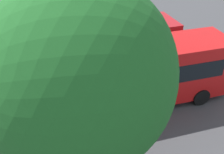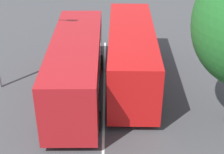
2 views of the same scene
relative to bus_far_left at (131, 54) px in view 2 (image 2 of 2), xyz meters
name	(u,v)px [view 2 (image 2 of 2)]	position (x,y,z in m)	size (l,w,h in m)	color
ground_plane	(104,88)	(-0.53, 1.61, -1.78)	(65.12, 65.12, 0.00)	#424244
bus_far_left	(131,54)	(0.00, 0.00, 0.00)	(9.70, 3.85, 3.26)	red
bus_center_left	(77,66)	(-1.05, 3.12, 0.00)	(9.67, 3.61, 3.26)	#AD191E
pedestrian	(129,26)	(6.43, -1.00, -0.80)	(0.43, 0.43, 1.68)	#232833
lane_stripe_outer_left	(104,88)	(-0.53, 1.61, -1.78)	(12.85, 0.12, 0.01)	silver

